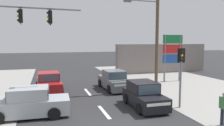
% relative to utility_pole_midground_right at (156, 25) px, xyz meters
% --- Properties ---
extents(lane_dash_mid, '(0.20, 2.40, 0.01)m').
position_rel_utility_pole_midground_right_xyz_m(lane_dash_mid, '(-5.45, -4.33, -5.28)').
color(lane_dash_mid, silver).
rests_on(lane_dash_mid, ground).
extents(lane_dash_far, '(0.20, 2.40, 0.01)m').
position_rel_utility_pole_midground_right_xyz_m(lane_dash_far, '(-5.45, 0.67, -5.28)').
color(lane_dash_far, silver).
rests_on(lane_dash_far, ground).
extents(utility_pole_midground_right, '(3.78, 0.35, 9.84)m').
position_rel_utility_pole_midground_right_xyz_m(utility_pole_midground_right, '(0.00, 0.00, 0.00)').
color(utility_pole_midground_right, brown).
rests_on(utility_pole_midground_right, ground).
extents(traffic_signal_mast, '(5.28, 0.59, 6.00)m').
position_rel_utility_pole_midground_right_xyz_m(traffic_signal_mast, '(-10.45, -3.77, -1.14)').
color(traffic_signal_mast, slate).
rests_on(traffic_signal_mast, ground).
extents(pedestal_signal_right_kerb, '(0.43, 0.31, 3.56)m').
position_rel_utility_pole_midground_right_xyz_m(pedestal_signal_right_kerb, '(-0.91, -4.90, -2.87)').
color(pedestal_signal_right_kerb, slate).
rests_on(pedestal_signal_right_kerb, ground).
extents(shopping_plaza_sign, '(2.10, 0.16, 4.60)m').
position_rel_utility_pole_midground_right_xyz_m(shopping_plaza_sign, '(3.40, 2.84, -2.30)').
color(shopping_plaza_sign, slate).
rests_on(shopping_plaza_sign, ground).
extents(shopfront_wall_far, '(12.00, 1.00, 3.60)m').
position_rel_utility_pole_midground_right_xyz_m(shopfront_wall_far, '(5.55, 8.67, -3.48)').
color(shopfront_wall_far, gray).
rests_on(shopfront_wall_far, ground).
extents(sedan_kerbside_parked, '(4.30, 2.03, 1.56)m').
position_rel_utility_pole_midground_right_xyz_m(sedan_kerbside_parked, '(-9.43, -3.90, -4.58)').
color(sedan_kerbside_parked, '#A3A8AD').
rests_on(sedan_kerbside_parked, ground).
extents(hatchback_oncoming_mid, '(1.85, 3.68, 1.53)m').
position_rel_utility_pole_midground_right_xyz_m(hatchback_oncoming_mid, '(-2.88, -4.11, -4.58)').
color(hatchback_oncoming_mid, black).
rests_on(hatchback_oncoming_mid, ground).
extents(sedan_receding_far, '(1.98, 4.28, 1.56)m').
position_rel_utility_pole_midground_right_xyz_m(sedan_receding_far, '(-3.13, 1.16, -4.58)').
color(sedan_receding_far, slate).
rests_on(sedan_receding_far, ground).
extents(sedan_crossing_left, '(2.04, 4.31, 1.56)m').
position_rel_utility_pole_midground_right_xyz_m(sedan_crossing_left, '(-8.35, 1.64, -4.58)').
color(sedan_crossing_left, maroon).
rests_on(sedan_crossing_left, ground).
extents(pedestrian_at_kerb, '(0.28, 0.55, 1.63)m').
position_rel_utility_pole_midground_right_xyz_m(pedestrian_at_kerb, '(-0.64, -7.97, -4.36)').
color(pedestrian_at_kerb, '#232838').
rests_on(pedestrian_at_kerb, ground).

